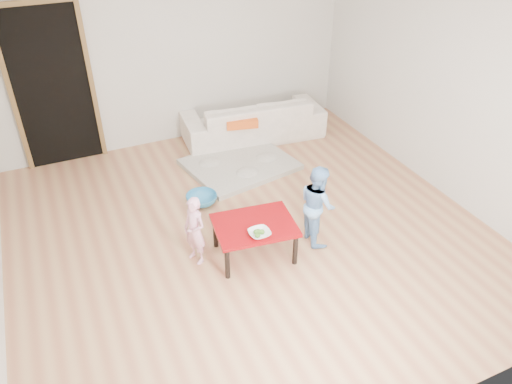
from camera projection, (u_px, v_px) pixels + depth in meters
floor at (249, 232)px, 5.51m from camera, size 5.00×5.00×0.01m
back_wall at (173, 50)px, 6.68m from camera, size 5.00×0.02×2.60m
right_wall at (449, 85)px, 5.65m from camera, size 0.02×5.00×2.60m
doorway at (52, 89)px, 6.27m from camera, size 1.02×0.08×2.11m
sofa at (253, 119)px, 7.24m from camera, size 2.08×0.97×0.59m
cushion at (241, 120)px, 6.86m from camera, size 0.51×0.47×0.11m
red_table at (254, 239)px, 5.09m from camera, size 0.87×0.70×0.40m
bowl at (259, 233)px, 4.80m from camera, size 0.21×0.21×0.05m
broccoli at (259, 233)px, 4.80m from camera, size 0.12×0.12×0.06m
child_pink at (195, 231)px, 4.92m from camera, size 0.27×0.32×0.75m
child_blue at (317, 204)px, 5.18m from camera, size 0.38×0.46×0.89m
basin at (202, 199)px, 5.94m from camera, size 0.37×0.37×0.12m
blanket at (240, 164)px, 6.67m from camera, size 1.50×1.33×0.07m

